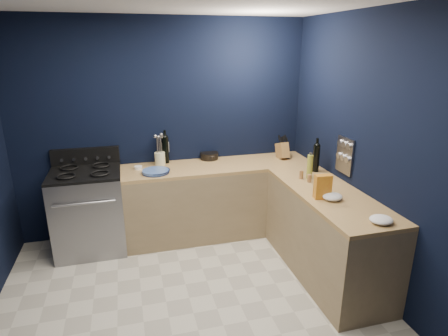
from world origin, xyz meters
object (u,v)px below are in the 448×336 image
object	(u,v)px
plate_stack	(156,172)
knife_block	(282,151)
crouton_bag	(323,187)
gas_range	(89,212)
utensil_crock	(160,159)

from	to	relation	value
plate_stack	knife_block	xyz separation A→B (m)	(1.62, 0.18, 0.08)
plate_stack	crouton_bag	size ratio (longest dim) A/B	1.30
knife_block	gas_range	bearing A→B (deg)	178.26
gas_range	crouton_bag	world-z (taller)	crouton_bag
plate_stack	gas_range	bearing A→B (deg)	171.93
knife_block	crouton_bag	bearing A→B (deg)	-100.56
utensil_crock	knife_block	xyz separation A→B (m)	(1.53, -0.11, 0.02)
gas_range	utensil_crock	xyz separation A→B (m)	(0.85, 0.19, 0.52)
gas_range	utensil_crock	size ratio (longest dim) A/B	5.92
utensil_crock	knife_block	size ratio (longest dim) A/B	0.79
knife_block	utensil_crock	bearing A→B (deg)	172.34
utensil_crock	plate_stack	bearing A→B (deg)	-105.69
plate_stack	utensil_crock	distance (m)	0.31
gas_range	crouton_bag	bearing A→B (deg)	-29.23
gas_range	knife_block	world-z (taller)	knife_block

